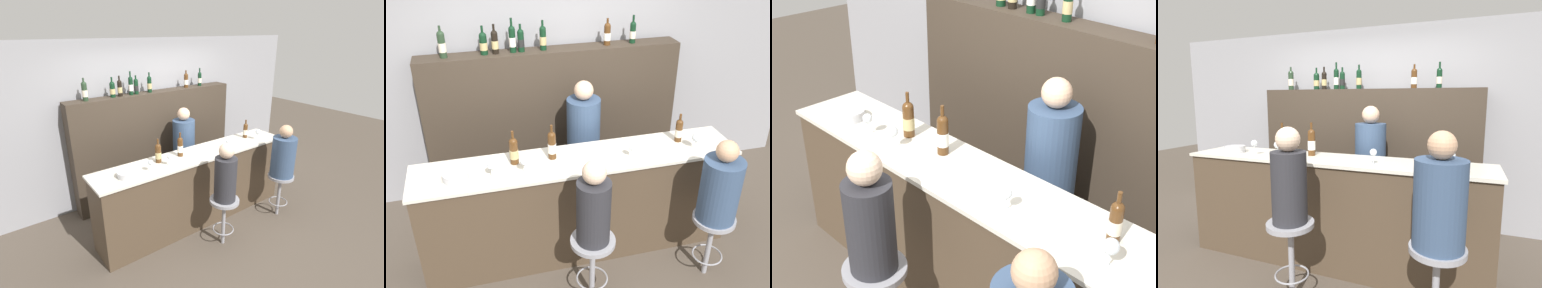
# 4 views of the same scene
# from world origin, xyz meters

# --- Properties ---
(ground_plane) EXTENTS (16.00, 16.00, 0.00)m
(ground_plane) POSITION_xyz_m (0.00, 0.00, 0.00)
(ground_plane) COLOR #4C4238
(wall_back) EXTENTS (6.40, 0.05, 2.60)m
(wall_back) POSITION_xyz_m (0.00, 1.61, 1.30)
(wall_back) COLOR gray
(wall_back) RESTS_ON ground_plane
(bar_counter) EXTENTS (3.05, 0.56, 1.08)m
(bar_counter) POSITION_xyz_m (0.00, 0.26, 0.54)
(bar_counter) COLOR #473828
(bar_counter) RESTS_ON ground_plane
(back_bar_cabinet) EXTENTS (2.86, 0.28, 1.78)m
(back_bar_cabinet) POSITION_xyz_m (0.00, 1.39, 0.89)
(back_bar_cabinet) COLOR #382D23
(back_bar_cabinet) RESTS_ON ground_plane
(wine_bottle_counter_0) EXTENTS (0.08, 0.08, 0.33)m
(wine_bottle_counter_0) POSITION_xyz_m (-0.59, 0.34, 1.22)
(wine_bottle_counter_0) COLOR #4C2D14
(wine_bottle_counter_0) RESTS_ON bar_counter
(wine_bottle_counter_1) EXTENTS (0.08, 0.08, 0.34)m
(wine_bottle_counter_1) POSITION_xyz_m (-0.24, 0.34, 1.22)
(wine_bottle_counter_1) COLOR #4C2D14
(wine_bottle_counter_1) RESTS_ON bar_counter
(wine_bottle_counter_2) EXTENTS (0.07, 0.07, 0.29)m
(wine_bottle_counter_2) POSITION_xyz_m (1.03, 0.34, 1.21)
(wine_bottle_counter_2) COLOR #4C2D14
(wine_bottle_counter_2) RESTS_ON bar_counter
(wine_bottle_backbar_0) EXTENTS (0.08, 0.08, 0.32)m
(wine_bottle_backbar_0) POSITION_xyz_m (-1.11, 1.39, 1.92)
(wine_bottle_backbar_0) COLOR #233823
(wine_bottle_backbar_0) RESTS_ON back_bar_cabinet
(wine_bottle_backbar_1) EXTENTS (0.08, 0.08, 0.29)m
(wine_bottle_backbar_1) POSITION_xyz_m (-0.71, 1.39, 1.90)
(wine_bottle_backbar_1) COLOR black
(wine_bottle_backbar_1) RESTS_ON back_bar_cabinet
(wine_bottle_backbar_2) EXTENTS (0.07, 0.07, 0.30)m
(wine_bottle_backbar_2) POSITION_xyz_m (-0.59, 1.39, 1.91)
(wine_bottle_backbar_2) COLOR black
(wine_bottle_backbar_2) RESTS_ON back_bar_cabinet
(wine_bottle_backbar_3) EXTENTS (0.07, 0.07, 0.35)m
(wine_bottle_backbar_3) POSITION_xyz_m (-0.41, 1.39, 1.93)
(wine_bottle_backbar_3) COLOR black
(wine_bottle_backbar_3) RESTS_ON back_bar_cabinet
(wine_bottle_backbar_4) EXTENTS (0.07, 0.07, 0.29)m
(wine_bottle_backbar_4) POSITION_xyz_m (-0.33, 1.39, 1.91)
(wine_bottle_backbar_4) COLOR black
(wine_bottle_backbar_4) RESTS_ON back_bar_cabinet
(wine_bottle_backbar_5) EXTENTS (0.07, 0.07, 0.31)m
(wine_bottle_backbar_5) POSITION_xyz_m (-0.10, 1.39, 1.91)
(wine_bottle_backbar_5) COLOR black
(wine_bottle_backbar_5) RESTS_ON back_bar_cabinet
(wine_bottle_backbar_6) EXTENTS (0.07, 0.07, 0.29)m
(wine_bottle_backbar_6) POSITION_xyz_m (0.61, 1.39, 1.91)
(wine_bottle_backbar_6) COLOR #4C2D14
(wine_bottle_backbar_6) RESTS_ON back_bar_cabinet
(wine_bottle_backbar_7) EXTENTS (0.07, 0.07, 0.30)m
(wine_bottle_backbar_7) POSITION_xyz_m (0.91, 1.39, 1.91)
(wine_bottle_backbar_7) COLOR black
(wine_bottle_backbar_7) RESTS_ON back_bar_cabinet
(wine_glass_0) EXTENTS (0.07, 0.07, 0.16)m
(wine_glass_0) POSITION_xyz_m (-0.81, 0.15, 1.20)
(wine_glass_0) COLOR silver
(wine_glass_0) RESTS_ON bar_counter
(wine_glass_1) EXTENTS (0.07, 0.07, 0.16)m
(wine_glass_1) POSITION_xyz_m (-0.52, 0.15, 1.20)
(wine_glass_1) COLOR silver
(wine_glass_1) RESTS_ON bar_counter
(wine_glass_2) EXTENTS (0.06, 0.06, 0.14)m
(wine_glass_2) POSITION_xyz_m (0.47, 0.15, 1.19)
(wine_glass_2) COLOR silver
(wine_glass_2) RESTS_ON bar_counter
(wine_glass_3) EXTENTS (0.08, 0.08, 0.16)m
(wine_glass_3) POSITION_xyz_m (1.12, 0.15, 1.20)
(wine_glass_3) COLOR silver
(wine_glass_3) RESTS_ON bar_counter
(metal_bowl) EXTENTS (0.22, 0.22, 0.07)m
(metal_bowl) POSITION_xyz_m (-1.11, 0.20, 1.12)
(metal_bowl) COLOR #B7B7BC
(metal_bowl) RESTS_ON bar_counter
(bar_stool_left) EXTENTS (0.38, 0.38, 0.68)m
(bar_stool_left) POSITION_xyz_m (-0.05, -0.39, 0.53)
(bar_stool_left) COLOR gray
(bar_stool_left) RESTS_ON ground_plane
(guest_seated_left) EXTENTS (0.28, 0.28, 0.77)m
(guest_seated_left) POSITION_xyz_m (-0.05, -0.39, 1.02)
(guest_seated_left) COLOR #28282D
(guest_seated_left) RESTS_ON bar_stool_left
(bar_stool_right) EXTENTS (0.38, 0.38, 0.68)m
(bar_stool_right) POSITION_xyz_m (1.09, -0.39, 0.53)
(bar_stool_right) COLOR gray
(bar_stool_right) RESTS_ON ground_plane
(guest_seated_right) EXTENTS (0.35, 0.35, 0.78)m
(guest_seated_right) POSITION_xyz_m (1.09, -0.39, 1.01)
(guest_seated_right) COLOR #334766
(guest_seated_right) RESTS_ON bar_stool_right
(bartender) EXTENTS (0.35, 0.35, 1.58)m
(bartender) POSITION_xyz_m (0.22, 0.90, 0.73)
(bartender) COLOR #334766
(bartender) RESTS_ON ground_plane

